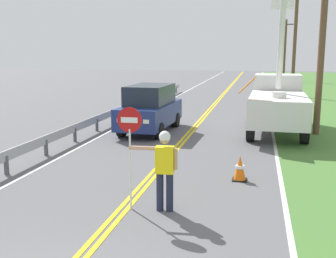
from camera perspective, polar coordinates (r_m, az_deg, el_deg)
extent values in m
cube|color=yellow|center=(24.53, 5.46, 2.42)|extent=(0.11, 110.00, 0.01)
cube|color=yellow|center=(24.51, 5.87, 2.41)|extent=(0.11, 110.00, 0.01)
cube|color=silver|center=(24.36, 14.10, 2.09)|extent=(0.12, 110.00, 0.01)
cube|color=silver|center=(25.20, -2.50, 2.68)|extent=(0.12, 110.00, 0.01)
cylinder|color=#1E2338|center=(9.11, 0.24, -8.89)|extent=(0.16, 0.16, 0.88)
cylinder|color=#1E2338|center=(9.14, -1.14, -8.82)|extent=(0.16, 0.16, 0.88)
cube|color=yellow|center=(8.91, -0.46, -4.36)|extent=(0.42, 0.27, 0.60)
cylinder|color=tan|center=(8.94, -3.63, -2.68)|extent=(0.60, 0.13, 0.09)
cylinder|color=tan|center=(8.87, 1.08, -4.23)|extent=(0.09, 0.09, 0.48)
sphere|color=tan|center=(8.80, -0.46, -1.40)|extent=(0.22, 0.22, 0.22)
sphere|color=white|center=(8.79, -0.46, -1.09)|extent=(0.25, 0.25, 0.25)
cylinder|color=silver|center=(9.13, -5.32, -5.70)|extent=(0.04, 0.04, 1.85)
cylinder|color=#B71414|center=(8.88, -5.45, 1.28)|extent=(0.56, 0.03, 0.56)
cube|color=white|center=(8.86, -5.48, 1.27)|extent=(0.38, 0.01, 0.12)
cube|color=silver|center=(17.46, 15.19, 2.77)|extent=(2.44, 4.67, 1.10)
cube|color=silver|center=(20.85, 15.11, 4.69)|extent=(2.26, 2.17, 2.00)
cube|color=#1E2833|center=(21.85, 15.12, 5.73)|extent=(1.98, 0.12, 0.90)
cylinder|color=silver|center=(16.46, 15.35, 4.66)|extent=(0.56, 0.56, 0.24)
cylinder|color=silver|center=(17.36, 15.63, 11.53)|extent=(0.31, 2.15, 3.84)
cube|color=orange|center=(15.57, 11.11, 6.10)|extent=(0.62, 0.82, 0.59)
cylinder|color=black|center=(20.79, 12.15, 2.02)|extent=(0.35, 0.93, 0.92)
cylinder|color=black|center=(20.82, 17.82, 1.76)|extent=(0.35, 0.93, 0.92)
cylinder|color=black|center=(16.56, 11.55, -0.11)|extent=(0.35, 0.93, 0.92)
cylinder|color=black|center=(16.60, 18.67, -0.44)|extent=(0.35, 0.93, 0.92)
cube|color=navy|center=(18.18, -2.52, 2.12)|extent=(2.03, 4.67, 0.92)
cube|color=#1E2833|center=(18.07, -2.54, 4.88)|extent=(1.74, 2.92, 0.84)
cube|color=#EAEACC|center=(15.86, -3.08, 1.05)|extent=(0.24, 0.07, 0.16)
cube|color=#EAEACC|center=(16.23, -6.79, 1.21)|extent=(0.24, 0.07, 0.16)
cylinder|color=black|center=(16.67, -1.28, -0.25)|extent=(0.31, 0.69, 0.68)
cylinder|color=black|center=(17.20, -6.54, 0.02)|extent=(0.31, 0.69, 0.68)
cylinder|color=black|center=(19.39, 1.07, 1.29)|extent=(0.31, 0.69, 0.68)
cylinder|color=black|center=(19.84, -3.53, 1.48)|extent=(0.31, 0.69, 0.68)
cylinder|color=brown|center=(18.53, 20.95, 12.73)|extent=(0.28, 0.28, 8.77)
cylinder|color=brown|center=(34.76, 17.40, 11.43)|extent=(0.28, 0.28, 8.52)
cylinder|color=brown|center=(54.59, 16.12, 10.58)|extent=(0.28, 0.28, 7.66)
cube|color=brown|center=(54.70, 16.30, 13.95)|extent=(1.80, 0.14, 0.14)
cone|color=orange|center=(11.45, 10.09, -5.43)|extent=(0.36, 0.36, 0.70)
cylinder|color=white|center=(11.44, 10.09, -5.26)|extent=(0.25, 0.25, 0.08)
cube|color=black|center=(11.54, 10.03, -7.03)|extent=(0.40, 0.40, 0.03)
cube|color=#9EA0A3|center=(21.78, -6.57, 2.81)|extent=(0.06, 32.00, 0.32)
cube|color=#4C4C51|center=(12.74, -21.80, -4.74)|extent=(0.10, 0.10, 0.55)
cube|color=#4C4C51|center=(14.62, -16.80, -2.52)|extent=(0.10, 0.10, 0.55)
cube|color=#4C4C51|center=(16.60, -12.97, -0.80)|extent=(0.10, 0.10, 0.55)
cube|color=#4C4C51|center=(18.65, -9.97, 0.55)|extent=(0.10, 0.10, 0.55)
cube|color=#4C4C51|center=(20.75, -7.58, 1.63)|extent=(0.10, 0.10, 0.55)
cube|color=#4C4C51|center=(22.89, -5.62, 2.51)|extent=(0.10, 0.10, 0.55)
cube|color=#4C4C51|center=(25.05, -4.00, 3.24)|extent=(0.10, 0.10, 0.55)
cube|color=#4C4C51|center=(27.23, -2.64, 3.84)|extent=(0.10, 0.10, 0.55)
cube|color=#4C4C51|center=(29.43, -1.47, 4.36)|extent=(0.10, 0.10, 0.55)
cube|color=#4C4C51|center=(31.64, -0.47, 4.80)|extent=(0.10, 0.10, 0.55)
cube|color=#4C4C51|center=(33.86, 0.40, 5.18)|extent=(0.10, 0.10, 0.55)
cube|color=#4C4C51|center=(36.09, 1.17, 5.52)|extent=(0.10, 0.10, 0.55)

